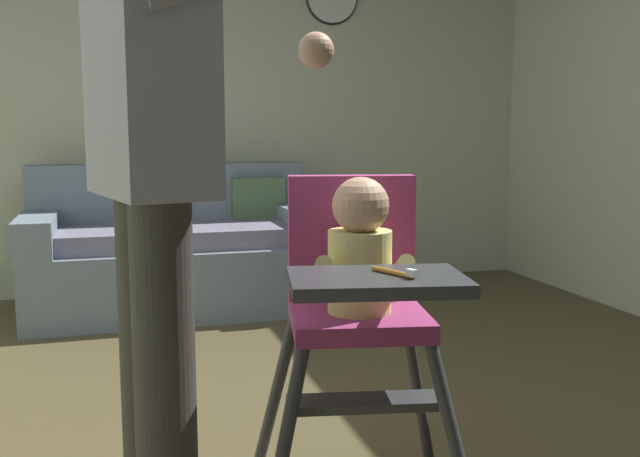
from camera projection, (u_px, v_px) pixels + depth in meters
The scene contains 4 objects.
wall_far at pixel (192, 89), 4.74m from camera, with size 5.53×0.06×2.67m, color beige.
couch at pixel (176, 253), 4.34m from camera, with size 1.71×0.86×0.86m.
high_chair at pixel (358, 283), 1.94m from camera, with size 0.70×0.80×0.96m.
adult_standing at pixel (153, 169), 1.62m from camera, with size 0.59×0.50×1.73m.
Camera 1 is at (-0.55, -2.09, 1.08)m, focal length 40.41 mm.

